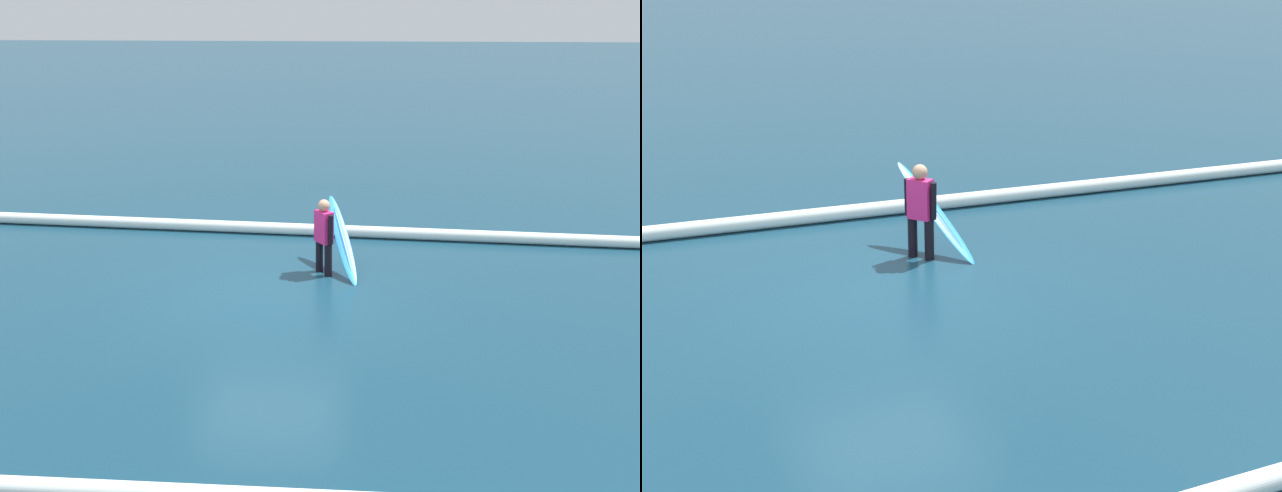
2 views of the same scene
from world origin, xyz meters
The scene contains 5 objects.
ground_plane centered at (0.00, 0.00, 0.00)m, with size 121.61×121.61×0.00m, color #14394D.
surfer centered at (-0.93, -0.93, 0.78)m, with size 0.36×0.44×1.40m.
surfboard centered at (-1.26, -1.17, 0.59)m, with size 0.75×1.74×1.20m.
wave_crest_foreground centered at (-1.57, -3.04, 0.12)m, with size 0.24×0.24×21.48m, color white.
wave_crest_midground centered at (-1.40, 5.57, 0.11)m, with size 0.22×0.22×25.49m, color white.
Camera 2 is at (3.60, 10.26, 4.50)m, focal length 49.60 mm.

